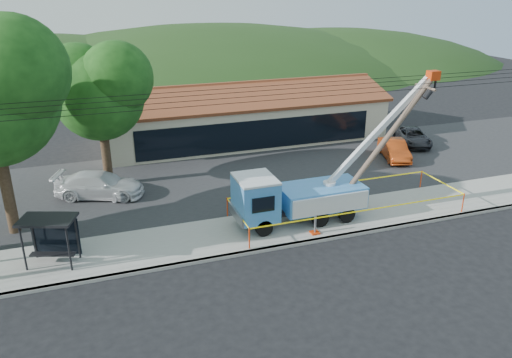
{
  "coord_description": "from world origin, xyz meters",
  "views": [
    {
      "loc": [
        -7.86,
        -17.45,
        11.94
      ],
      "look_at": [
        -0.03,
        5.0,
        2.53
      ],
      "focal_mm": 35.0,
      "sensor_mm": 36.0,
      "label": 1
    }
  ],
  "objects": [
    {
      "name": "tree_lot",
      "position": [
        -7.0,
        13.0,
        6.21
      ],
      "size": [
        6.3,
        5.6,
        8.94
      ],
      "color": "#332316",
      "rests_on": "ground"
    },
    {
      "name": "curb",
      "position": [
        0.0,
        2.1,
        0.07
      ],
      "size": [
        60.0,
        0.25,
        0.15
      ],
      "primitive_type": "cube",
      "color": "gray",
      "rests_on": "ground"
    },
    {
      "name": "leaning_pole",
      "position": [
        6.82,
        4.05,
        4.15
      ],
      "size": [
        6.05,
        1.63,
        7.46
      ],
      "color": "brown",
      "rests_on": "ground"
    },
    {
      "name": "parking_lot",
      "position": [
        0.0,
        12.0,
        0.05
      ],
      "size": [
        60.0,
        12.0,
        0.1
      ],
      "primitive_type": "cube",
      "color": "#28282B",
      "rests_on": "ground"
    },
    {
      "name": "utility_truck",
      "position": [
        1.97,
        4.32,
        1.62
      ],
      "size": [
        11.11,
        3.71,
        7.52
      ],
      "color": "black",
      "rests_on": "ground"
    },
    {
      "name": "bus_shelter",
      "position": [
        -9.98,
        4.06,
        1.79
      ],
      "size": [
        2.69,
        2.14,
        2.26
      ],
      "rotation": [
        0.0,
        0.0,
        -0.34
      ],
      "color": "black",
      "rests_on": "ground"
    },
    {
      "name": "caution_tape",
      "position": [
        4.86,
        4.15,
        0.97
      ],
      "size": [
        12.4,
        3.77,
        1.09
      ],
      "color": "red",
      "rests_on": "ground"
    },
    {
      "name": "hill_east",
      "position": [
        30.0,
        55.0,
        0.0
      ],
      "size": [
        72.8,
        52.0,
        26.0
      ],
      "primitive_type": "ellipsoid",
      "color": "#213E16",
      "rests_on": "ground"
    },
    {
      "name": "car_white",
      "position": [
        -7.62,
        11.18,
        0.0
      ],
      "size": [
        5.51,
        3.66,
        1.48
      ],
      "primitive_type": "imported",
      "rotation": [
        0.0,
        0.0,
        1.23
      ],
      "color": "silver",
      "rests_on": "ground"
    },
    {
      "name": "car_dark",
      "position": [
        16.0,
        13.79,
        0.0
      ],
      "size": [
        3.39,
        4.88,
        1.24
      ],
      "primitive_type": "imported",
      "rotation": [
        0.0,
        0.0,
        -0.33
      ],
      "color": "black",
      "rests_on": "ground"
    },
    {
      "name": "sidewalk",
      "position": [
        0.0,
        4.0,
        0.07
      ],
      "size": [
        60.0,
        4.0,
        0.15
      ],
      "primitive_type": "cube",
      "color": "gray",
      "rests_on": "ground"
    },
    {
      "name": "car_silver",
      "position": [
        -7.17,
        11.44,
        0.0
      ],
      "size": [
        3.69,
        4.09,
        1.35
      ],
      "primitive_type": "imported",
      "rotation": [
        0.0,
        0.0,
        0.67
      ],
      "color": "silver",
      "rests_on": "ground"
    },
    {
      "name": "hill_center",
      "position": [
        10.0,
        55.0,
        0.0
      ],
      "size": [
        89.6,
        64.0,
        32.0
      ],
      "primitive_type": "ellipsoid",
      "color": "#213E16",
      "rests_on": "ground"
    },
    {
      "name": "strip_mall",
      "position": [
        4.0,
        19.98,
        1.88
      ],
      "size": [
        22.5,
        8.53,
        4.67
      ],
      "color": "beige",
      "rests_on": "ground"
    },
    {
      "name": "ground",
      "position": [
        0.0,
        0.0,
        0.0
      ],
      "size": [
        120.0,
        120.0,
        0.0
      ],
      "primitive_type": "plane",
      "color": "black",
      "rests_on": "ground"
    },
    {
      "name": "car_red",
      "position": [
        12.69,
        11.35,
        0.0
      ],
      "size": [
        2.67,
        4.39,
        1.37
      ],
      "primitive_type": "imported",
      "rotation": [
        0.0,
        0.0,
        -0.32
      ],
      "color": "#A83910",
      "rests_on": "ground"
    },
    {
      "name": "hill_west",
      "position": [
        -15.0,
        55.0,
        0.0
      ],
      "size": [
        78.4,
        56.0,
        28.0
      ],
      "primitive_type": "ellipsoid",
      "color": "#213E16",
      "rests_on": "ground"
    }
  ]
}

